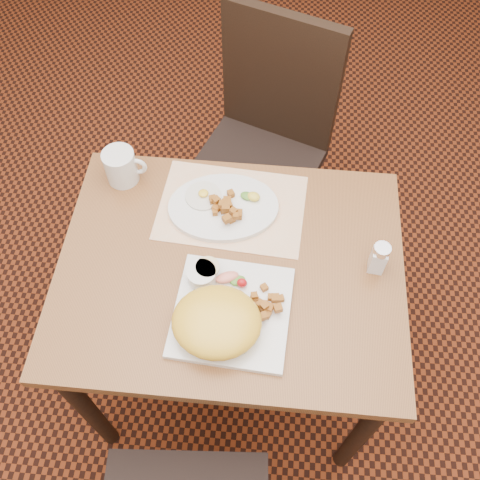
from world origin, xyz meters
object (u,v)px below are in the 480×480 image
at_px(plate_square, 232,312).
at_px(plate_oval, 223,207).
at_px(coffee_mug, 122,166).
at_px(table, 231,286).
at_px(salt_shaker, 379,258).
at_px(chair_far, 265,138).

relative_size(plate_square, plate_oval, 0.92).
height_order(plate_square, coffee_mug, coffee_mug).
bearing_deg(table, salt_shaker, 4.38).
bearing_deg(coffee_mug, chair_far, 45.56).
distance_m(table, plate_square, 0.18).
distance_m(table, coffee_mug, 0.45).
distance_m(table, chair_far, 0.67).
relative_size(chair_far, coffee_mug, 8.04).
relative_size(table, salt_shaker, 9.00).
bearing_deg(table, plate_square, -82.29).
height_order(plate_square, plate_oval, plate_oval).
relative_size(plate_oval, coffee_mug, 2.52).
relative_size(table, plate_square, 3.21).
bearing_deg(salt_shaker, coffee_mug, 161.67).
distance_m(chair_far, plate_square, 0.82).
relative_size(table, coffee_mug, 7.46).
xyz_separation_m(table, plate_oval, (-0.04, 0.18, 0.12)).
height_order(table, plate_square, plate_square).
bearing_deg(table, chair_far, 85.42).
bearing_deg(plate_square, table, 97.71).
xyz_separation_m(chair_far, plate_square, (-0.03, -0.79, 0.22)).
bearing_deg(salt_shaker, plate_oval, 159.99).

